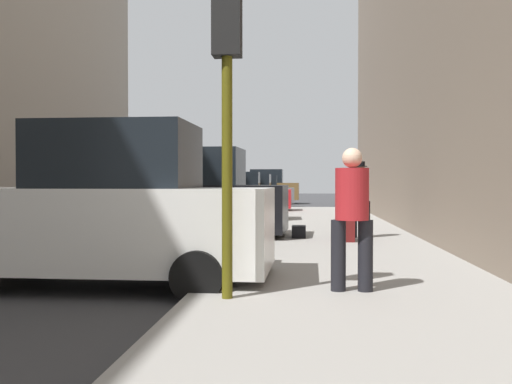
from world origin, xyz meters
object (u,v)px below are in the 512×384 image
Objects in this scene: parked_red_hatchback at (246,195)px; pedestrian_with_fedora at (360,195)px; parked_black_suv at (192,199)px; fire_hydrant at (274,215)px; pedestrian_in_red_jacket at (352,211)px; parked_bronze_suv at (264,188)px; rolling_suitcase at (345,226)px; parked_gray_coupe at (257,192)px; duffel_bag at (299,232)px; traffic_light at (227,65)px; parked_silver_sedan at (228,199)px; parked_white_van at (107,213)px.

parked_red_hatchback is 13.06m from pedestrian_with_fedora.
fire_hydrant is at bearing 57.76° from parked_black_suv.
pedestrian_in_red_jacket reaches higher than parked_red_hatchback.
parked_bronze_suv is 4.44× the size of rolling_suitcase.
fire_hydrant is 3.74m from pedestrian_with_fedora.
parked_gray_coupe is at bearing 90.00° from parked_black_suv.
parked_red_hatchback reaches higher than duffel_bag.
fire_hydrant is 9.65m from pedestrian_in_red_jacket.
rolling_suitcase is (3.58, -0.91, -0.54)m from parked_black_suv.
traffic_light is 7.57m from pedestrian_with_fedora.
parked_bronze_suv reaches higher than parked_silver_sedan.
fire_hydrant is at bearing -83.32° from parked_gray_coupe.
parked_bronze_suv is 2.60× the size of pedestrian_with_fedora.
pedestrian_in_red_jacket is at bearing 20.71° from traffic_light.
fire_hydrant is 0.40× the size of pedestrian_with_fedora.
parked_bronze_suv is 2.70× the size of pedestrian_in_red_jacket.
parked_white_van reaches higher than parked_gray_coupe.
parked_silver_sedan is 4.10× the size of rolling_suitcase.
traffic_light is (1.85, -19.52, 1.91)m from parked_red_hatchback.
parked_white_van is 2.60× the size of pedestrian_with_fedora.
parked_black_suv is 1.09× the size of parked_gray_coupe.
traffic_light is (1.85, -7.20, 1.73)m from parked_black_suv.
parked_white_van is 3.37m from pedestrian_in_red_jacket.
parked_black_suv is 6.63× the size of fire_hydrant.
parked_bronze_suv is (0.00, 29.67, 0.00)m from parked_white_van.
rolling_suitcase is 1.23m from duffel_bag.
pedestrian_in_red_jacket is (1.48, -9.52, 0.61)m from fire_hydrant.
parked_silver_sedan is (0.00, 6.27, -0.18)m from parked_black_suv.
rolling_suitcase is (3.58, -13.24, -0.36)m from parked_red_hatchback.
parked_white_van reaches higher than parked_red_hatchback.
parked_silver_sedan is at bearing 104.23° from pedestrian_in_red_jacket.
traffic_light reaches higher than pedestrian_in_red_jacket.
parked_bronze_suv is at bearing 90.00° from parked_white_van.
parked_bronze_suv reaches higher than rolling_suitcase.
parked_red_hatchback is at bearing -90.00° from parked_bronze_suv.
parked_white_van is 6.17m from rolling_suitcase.
parked_white_van is 8.97m from fire_hydrant.
fire_hydrant is 1.60× the size of duffel_bag.
pedestrian_with_fedora reaches higher than parked_silver_sedan.
pedestrian_with_fedora is at bearing 83.91° from pedestrian_in_red_jacket.
parked_bronze_suv reaches higher than parked_red_hatchback.
parked_gray_coupe is at bearing 90.00° from parked_white_van.
parked_red_hatchback is at bearing 107.73° from pedestrian_with_fedora.
pedestrian_in_red_jacket is (3.28, -24.91, 0.26)m from parked_gray_coupe.
pedestrian_with_fedora is 1.10m from rolling_suitcase.
fire_hydrant is at bearing -62.14° from parked_silver_sedan.
traffic_light reaches higher than parked_bronze_suv.
parked_white_van reaches higher than pedestrian_with_fedora.
parked_gray_coupe is 6.06× the size of fire_hydrant.
rolling_suitcase is (1.78, -3.77, -0.01)m from fire_hydrant.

